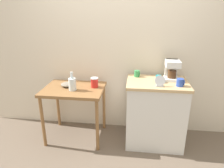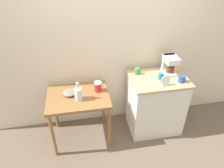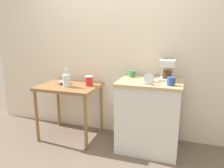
# 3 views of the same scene
# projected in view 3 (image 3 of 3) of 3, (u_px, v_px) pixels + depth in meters

# --- Properties ---
(ground_plane) EXTENTS (8.00, 8.00, 0.00)m
(ground_plane) POSITION_uv_depth(u_px,v_px,m) (106.00, 144.00, 3.05)
(ground_plane) COLOR #6B5B4C
(back_wall) EXTENTS (4.40, 0.10, 2.80)m
(back_wall) POSITION_uv_depth(u_px,v_px,m) (124.00, 39.00, 3.13)
(back_wall) COLOR beige
(back_wall) RESTS_ON ground_plane
(wooden_table) EXTENTS (0.83, 0.63, 0.78)m
(wooden_table) POSITION_uv_depth(u_px,v_px,m) (69.00, 92.00, 3.12)
(wooden_table) COLOR olive
(wooden_table) RESTS_ON ground_plane
(kitchen_counter) EXTENTS (0.79, 0.57, 0.92)m
(kitchen_counter) POSITION_uv_depth(u_px,v_px,m) (149.00, 116.00, 2.83)
(kitchen_counter) COLOR white
(kitchen_counter) RESTS_ON ground_plane
(bowl_stoneware) EXTENTS (0.18, 0.18, 0.06)m
(bowl_stoneware) POSITION_uv_depth(u_px,v_px,m) (64.00, 82.00, 3.16)
(bowl_stoneware) COLOR gray
(bowl_stoneware) RESTS_ON wooden_table
(glass_carafe_vase) EXTENTS (0.10, 0.10, 0.25)m
(glass_carafe_vase) POSITION_uv_depth(u_px,v_px,m) (67.00, 80.00, 2.99)
(glass_carafe_vase) COLOR silver
(glass_carafe_vase) RESTS_ON wooden_table
(canister_enamel) EXTENTS (0.10, 0.10, 0.14)m
(canister_enamel) POSITION_uv_depth(u_px,v_px,m) (89.00, 81.00, 3.05)
(canister_enamel) COLOR red
(canister_enamel) RESTS_ON wooden_table
(coffee_maker) EXTENTS (0.18, 0.22, 0.26)m
(coffee_maker) POSITION_uv_depth(u_px,v_px,m) (167.00, 69.00, 2.74)
(coffee_maker) COLOR white
(coffee_maker) RESTS_ON kitchen_counter
(mug_tall_green) EXTENTS (0.08, 0.07, 0.09)m
(mug_tall_green) POSITION_uv_depth(u_px,v_px,m) (132.00, 74.00, 2.95)
(mug_tall_green) COLOR #338C4C
(mug_tall_green) RESTS_ON kitchen_counter
(mug_dark_teal) EXTENTS (0.08, 0.07, 0.09)m
(mug_dark_teal) POSITION_uv_depth(u_px,v_px,m) (150.00, 78.00, 2.68)
(mug_dark_teal) COLOR teal
(mug_dark_teal) RESTS_ON kitchen_counter
(mug_blue) EXTENTS (0.09, 0.09, 0.09)m
(mug_blue) POSITION_uv_depth(u_px,v_px,m) (171.00, 81.00, 2.50)
(mug_blue) COLOR #2D4CAD
(mug_blue) RESTS_ON kitchen_counter
(table_clock) EXTENTS (0.12, 0.06, 0.14)m
(table_clock) POSITION_uv_depth(u_px,v_px,m) (149.00, 80.00, 2.54)
(table_clock) COLOR #B2B5BA
(table_clock) RESTS_ON kitchen_counter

